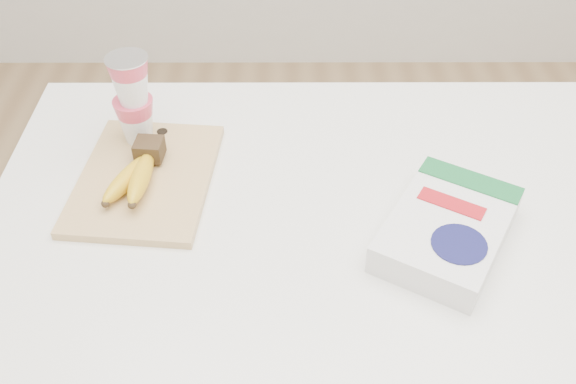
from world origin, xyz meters
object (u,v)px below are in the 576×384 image
Objects in this scene: yogurt_stack at (133,97)px; cereal_box at (447,229)px; cutting_board at (146,178)px; bananas at (137,172)px; table at (332,366)px.

yogurt_stack reaches higher than cereal_box.
yogurt_stack is (-0.02, 0.10, 0.10)m from cutting_board.
bananas is 1.00× the size of yogurt_stack.
cutting_board is 0.14m from yogurt_stack.
table is 4.10× the size of cereal_box.
yogurt_stack is (-0.37, 0.19, 0.56)m from table.
cutting_board is at bearing 166.28° from table.
table is at bearing -8.31° from cutting_board.
cutting_board is 0.03m from bananas.
bananas is 0.59× the size of cereal_box.
yogurt_stack is at bearing -175.14° from cereal_box.
bananas reaches higher than cereal_box.
yogurt_stack reaches higher than cutting_board.
cereal_box is (0.52, -0.25, -0.08)m from yogurt_stack.
table is at bearing -171.36° from cereal_box.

